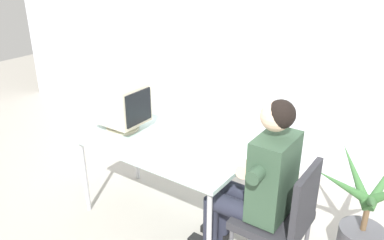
% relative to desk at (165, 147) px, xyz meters
% --- Properties ---
extents(ground_plane, '(12.00, 12.00, 0.00)m').
position_rel_desk_xyz_m(ground_plane, '(0.00, 0.00, -0.67)').
color(ground_plane, '#9E998E').
extents(wall_back, '(8.00, 0.10, 3.00)m').
position_rel_desk_xyz_m(wall_back, '(0.30, 1.40, 0.83)').
color(wall_back, silver).
rests_on(wall_back, ground_plane).
extents(desk, '(1.37, 0.76, 0.72)m').
position_rel_desk_xyz_m(desk, '(0.00, 0.00, 0.00)').
color(desk, '#B7B7BC').
rests_on(desk, ground_plane).
extents(crt_monitor, '(0.39, 0.33, 0.40)m').
position_rel_desk_xyz_m(crt_monitor, '(-0.43, -0.02, 0.28)').
color(crt_monitor, beige).
rests_on(crt_monitor, desk).
extents(keyboard, '(0.21, 0.49, 0.03)m').
position_rel_desk_xyz_m(keyboard, '(-0.10, -0.02, 0.07)').
color(keyboard, beige).
rests_on(keyboard, desk).
extents(office_chair, '(0.46, 0.46, 0.88)m').
position_rel_desk_xyz_m(office_chair, '(1.03, -0.05, -0.19)').
color(office_chair, '#4C4C51').
rests_on(office_chair, ground_plane).
extents(person_seated, '(0.70, 0.56, 1.29)m').
position_rel_desk_xyz_m(person_seated, '(0.84, -0.05, 0.02)').
color(person_seated, '#334C38').
rests_on(person_seated, ground_plane).
extents(potted_plant, '(0.74, 0.81, 0.87)m').
position_rel_desk_xyz_m(potted_plant, '(1.47, 0.39, -0.35)').
color(potted_plant, '#4C4C51').
rests_on(potted_plant, ground_plane).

